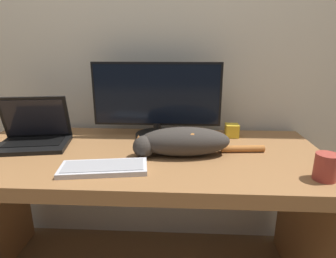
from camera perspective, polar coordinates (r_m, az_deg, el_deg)
wall_back at (r=1.66m, az=-3.78°, el=19.33°), size 6.40×0.06×2.60m
desk at (r=1.38m, az=-5.32°, el=-10.19°), size 1.70×0.74×0.74m
monitor at (r=1.48m, az=-2.31°, el=5.70°), size 0.67×0.23×0.40m
laptop at (r=1.53m, az=-25.58°, el=-1.32°), size 0.36×0.29×0.24m
external_keyboard at (r=1.16m, az=-12.93°, el=-7.68°), size 0.36×0.19×0.02m
cat at (r=1.26m, az=2.90°, el=-2.50°), size 0.60×0.19×0.13m
coffee_mug at (r=1.19m, az=29.41°, el=-6.74°), size 0.08×0.08×0.10m
small_toy at (r=1.56m, az=12.84°, el=-0.30°), size 0.07×0.07×0.07m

